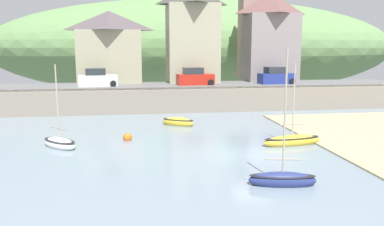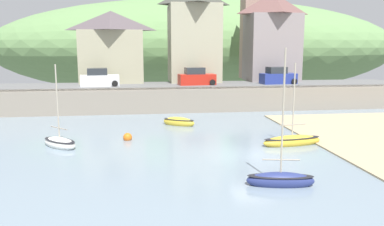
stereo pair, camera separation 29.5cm
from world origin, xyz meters
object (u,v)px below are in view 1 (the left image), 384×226
fishing_boat_green (282,179)px  parked_car_end_of_row (276,77)px  parked_car_near_slipway (97,79)px  sailboat_tall_mast (60,143)px  church_with_spire (251,13)px  waterfront_building_centre (192,33)px  waterfront_building_left (110,46)px  sailboat_nearest_shore (178,122)px  mooring_buoy (128,138)px  dinghy_open_wooden (292,140)px  parked_car_by_wall (195,78)px  waterfront_building_right (270,36)px

fishing_boat_green → parked_car_end_of_row: (9.28, 26.07, 2.88)m
parked_car_near_slipway → fishing_boat_green: bearing=-74.0°
sailboat_tall_mast → parked_car_end_of_row: (21.26, 17.02, 2.92)m
fishing_boat_green → parked_car_near_slipway: 28.43m
parked_car_end_of_row → church_with_spire: bearing=87.7°
waterfront_building_centre → parked_car_near_slipway: 12.95m
waterfront_building_left → fishing_boat_green: 32.73m
sailboat_nearest_shore → fishing_boat_green: bearing=-45.3°
mooring_buoy → parked_car_near_slipway: bearing=102.3°
sailboat_tall_mast → dinghy_open_wooden: 15.64m
church_with_spire → parked_car_by_wall: size_ratio=3.94×
waterfront_building_right → sailboat_tall_mast: (-21.97, -21.52, -7.63)m
waterfront_building_centre → sailboat_tall_mast: size_ratio=2.04×
church_with_spire → fishing_boat_green: 37.22m
waterfront_building_left → sailboat_tall_mast: size_ratio=1.48×
parked_car_near_slipway → dinghy_open_wooden: bearing=-58.9°
fishing_boat_green → parked_car_end_of_row: bearing=80.3°
sailboat_tall_mast → church_with_spire: bearing=96.5°
fishing_boat_green → waterfront_building_centre: bearing=99.8°
waterfront_building_left → parked_car_by_wall: 11.10m
church_with_spire → mooring_buoy: church_with_spire is taller
parked_car_end_of_row → sailboat_nearest_shore: bearing=-146.1°
sailboat_tall_mast → waterfront_building_right: bearing=89.8°
sailboat_nearest_shore → parked_car_by_wall: size_ratio=0.70×
waterfront_building_right → sailboat_nearest_shore: (-13.35, -15.33, -7.64)m
waterfront_building_right → sailboat_tall_mast: bearing=-135.6°
parked_car_near_slipway → parked_car_by_wall: 10.70m
waterfront_building_left → waterfront_building_centre: bearing=0.0°
waterfront_building_left → sailboat_nearest_shore: 17.81m
parked_car_near_slipway → church_with_spire: bearing=16.7°
waterfront_building_centre → parked_car_end_of_row: size_ratio=2.71×
church_with_spire → parked_car_by_wall: bearing=-136.2°
waterfront_building_centre → sailboat_tall_mast: bearing=-119.3°
mooring_buoy → church_with_spire: bearing=56.2°
church_with_spire → sailboat_nearest_shore: 25.17m
fishing_boat_green → dinghy_open_wooden: size_ratio=1.17×
waterfront_building_left → sailboat_tall_mast: bearing=-95.8°
parked_car_near_slipway → parked_car_end_of_row: (20.24, 0.00, 0.00)m
mooring_buoy → dinghy_open_wooden: bearing=-15.0°
church_with_spire → mooring_buoy: bearing=-123.8°
sailboat_tall_mast → mooring_buoy: 4.64m
waterfront_building_left → waterfront_building_right: waterfront_building_right is taller
parked_car_near_slipway → parked_car_end_of_row: size_ratio=1.00×
waterfront_building_centre → parked_car_by_wall: size_ratio=2.71×
waterfront_building_centre → fishing_boat_green: 31.59m
sailboat_tall_mast → dinghy_open_wooden: dinghy_open_wooden is taller
waterfront_building_centre → parked_car_by_wall: bearing=-94.3°
sailboat_nearest_shore → mooring_buoy: size_ratio=4.65×
parked_car_by_wall → waterfront_building_centre: bearing=79.7°
waterfront_building_left → waterfront_building_right: size_ratio=0.78×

